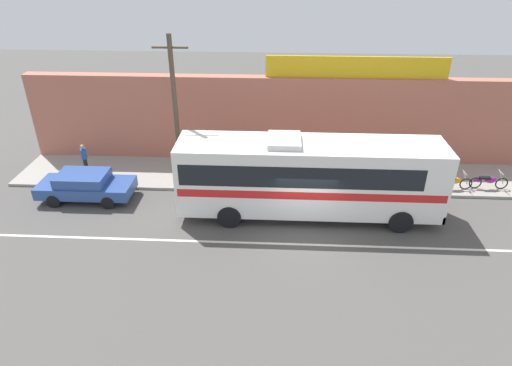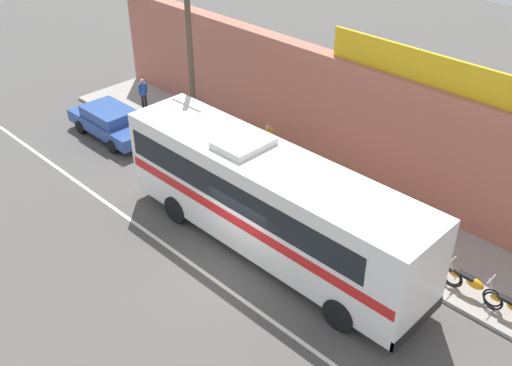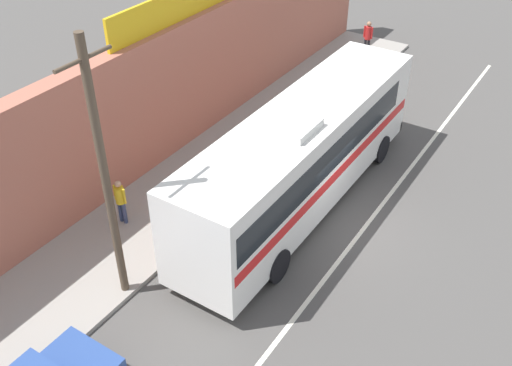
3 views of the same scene
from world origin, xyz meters
name	(u,v)px [view 2 (image 2 of 3)]	position (x,y,z in m)	size (l,w,h in m)	color
ground_plane	(232,268)	(0.00, 0.00, 0.00)	(70.00, 70.00, 0.00)	#4F4C49
sidewalk_slab	(331,201)	(0.00, 5.20, 0.07)	(30.00, 3.60, 0.14)	gray
storefront_facade	(371,128)	(0.00, 7.35, 2.40)	(30.00, 0.70, 4.80)	#B26651
storefront_billboard	(450,75)	(2.74, 7.35, 5.35)	(9.42, 0.12, 1.10)	gold
road_center_stripe	(214,279)	(0.00, -0.80, 0.00)	(30.00, 0.14, 0.01)	silver
intercity_bus	(267,198)	(0.10, 1.55, 2.07)	(11.54, 2.63, 3.78)	white
parked_car	(111,121)	(-10.44, 2.42, 0.74)	(4.48, 1.90, 1.37)	#2D4C93
utility_pole	(191,72)	(-6.03, 3.67, 4.01)	(1.60, 0.22, 7.47)	brown
motorcycle_blue	(435,266)	(4.96, 4.11, 0.57)	(1.88, 0.56, 0.94)	black
motorcycle_black	(472,284)	(6.19, 4.15, 0.57)	(1.94, 0.56, 0.94)	black
pedestrian_far_right	(143,92)	(-11.48, 5.00, 1.04)	(0.30, 0.48, 1.57)	black
pedestrian_by_curb	(268,139)	(-3.86, 5.76, 1.05)	(0.30, 0.48, 1.58)	navy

